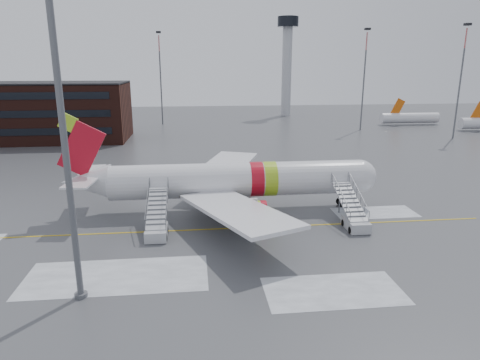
{
  "coord_description": "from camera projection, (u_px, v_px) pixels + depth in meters",
  "views": [
    {
      "loc": [
        0.2,
        -40.9,
        15.88
      ],
      "look_at": [
        5.03,
        2.71,
        4.0
      ],
      "focal_mm": 32.0,
      "sensor_mm": 36.0,
      "label": 1
    }
  ],
  "objects": [
    {
      "name": "pushback_tug",
      "position": [
        262.0,
        217.0,
        43.66
      ],
      "size": [
        3.55,
        3.04,
        1.82
      ],
      "color": "black",
      "rests_on": "ground"
    },
    {
      "name": "control_tower",
      "position": [
        287.0,
        55.0,
        132.8
      ],
      "size": [
        6.4,
        6.4,
        30.0
      ],
      "color": "#B2B5BA",
      "rests_on": "ground"
    },
    {
      "name": "airliner",
      "position": [
        230.0,
        181.0,
        47.43
      ],
      "size": [
        35.03,
        32.97,
        11.18
      ],
      "color": "silver",
      "rests_on": "ground"
    },
    {
      "name": "airstair_fwd",
      "position": [
        353.0,
        217.0,
        43.04
      ],
      "size": [
        2.05,
        7.7,
        3.48
      ],
      "color": "#ACAFB3",
      "rests_on": "ground"
    },
    {
      "name": "light_mast_far_e",
      "position": [
        461.0,
        74.0,
        91.97
      ],
      "size": [
        1.2,
        1.2,
        24.25
      ],
      "color": "#595B60",
      "rests_on": "ground"
    },
    {
      "name": "distant_aircraft",
      "position": [
        433.0,
        127.0,
        111.41
      ],
      "size": [
        35.0,
        18.0,
        8.0
      ],
      "primitive_type": null,
      "color": "#D8590C",
      "rests_on": "ground"
    },
    {
      "name": "light_mast_far_ne",
      "position": [
        364.0,
        73.0,
        103.7
      ],
      "size": [
        1.2,
        1.2,
        24.25
      ],
      "color": "#595B60",
      "rests_on": "ground"
    },
    {
      "name": "light_mast_far_n",
      "position": [
        160.0,
        72.0,
        113.74
      ],
      "size": [
        1.2,
        1.2,
        24.25
      ],
      "color": "#595B60",
      "rests_on": "ground"
    },
    {
      "name": "ground",
      "position": [
        194.0,
        226.0,
        43.37
      ],
      "size": [
        260.0,
        260.0,
        0.0
      ],
      "primitive_type": "plane",
      "color": "#494C4F",
      "rests_on": "ground"
    },
    {
      "name": "light_mast_near",
      "position": [
        60.0,
        98.0,
        26.6
      ],
      "size": [
        1.2,
        1.2,
        26.9
      ],
      "color": "#595B60",
      "rests_on": "ground"
    },
    {
      "name": "airstair_aft",
      "position": [
        157.0,
        224.0,
        40.97
      ],
      "size": [
        2.05,
        7.7,
        3.48
      ],
      "color": "#ACAEB3",
      "rests_on": "ground"
    }
  ]
}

